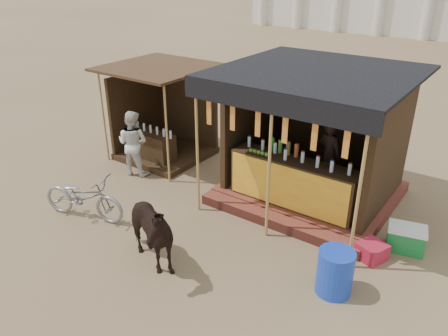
% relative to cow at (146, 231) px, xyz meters
% --- Properties ---
extents(ground, '(120.00, 120.00, 0.00)m').
position_rel_cow_xyz_m(ground, '(0.20, 0.33, -0.64)').
color(ground, '#846B4C').
rests_on(ground, ground).
extents(main_stall, '(3.60, 3.61, 2.78)m').
position_rel_cow_xyz_m(main_stall, '(1.21, 3.69, 0.38)').
color(main_stall, brown).
rests_on(main_stall, ground).
extents(secondary_stall, '(2.40, 2.40, 2.38)m').
position_rel_cow_xyz_m(secondary_stall, '(-2.97, 3.57, 0.21)').
color(secondary_stall, '#352513').
rests_on(secondary_stall, ground).
extents(cow, '(1.65, 1.10, 1.28)m').
position_rel_cow_xyz_m(cow, '(0.00, 0.00, 0.00)').
color(cow, black).
rests_on(cow, ground).
extents(motorbike, '(1.87, 1.07, 0.93)m').
position_rel_cow_xyz_m(motorbike, '(-2.05, 0.34, -0.18)').
color(motorbike, gray).
rests_on(motorbike, ground).
extents(bystander, '(0.89, 0.77, 1.57)m').
position_rel_cow_xyz_m(bystander, '(-2.71, 2.33, 0.14)').
color(bystander, silver).
rests_on(bystander, ground).
extents(blue_barrel, '(0.67, 0.67, 0.74)m').
position_rel_cow_xyz_m(blue_barrel, '(2.83, 1.17, -0.27)').
color(blue_barrel, '#193CBC').
rests_on(blue_barrel, ground).
extents(red_crate, '(0.55, 0.57, 0.29)m').
position_rel_cow_xyz_m(red_crate, '(3.04, 2.33, -0.50)').
color(red_crate, '#AA1C32').
rests_on(red_crate, ground).
extents(cooler, '(0.73, 0.58, 0.46)m').
position_rel_cow_xyz_m(cooler, '(3.43, 2.93, -0.41)').
color(cooler, '#1B7D35').
rests_on(cooler, ground).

